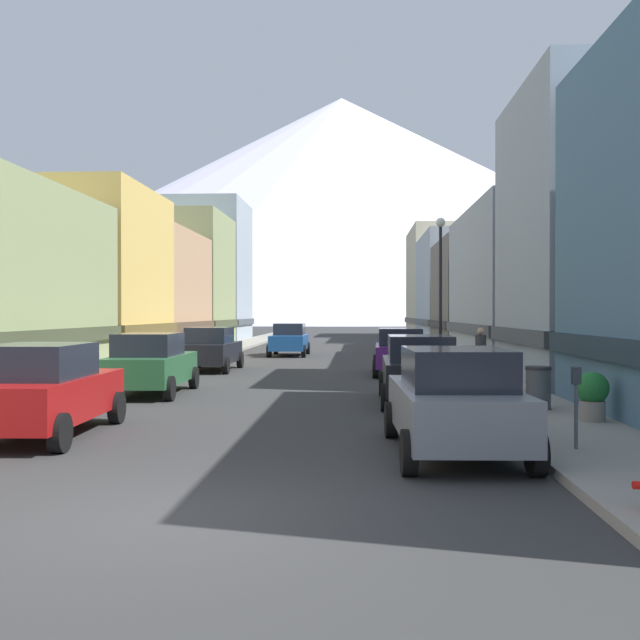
# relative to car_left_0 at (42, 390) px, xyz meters

# --- Properties ---
(ground_plane) EXTENTS (400.00, 400.00, 0.00)m
(ground_plane) POSITION_rel_car_left_0_xyz_m (3.80, -5.42, -0.90)
(ground_plane) COLOR #333333
(sidewalk_left) EXTENTS (2.50, 100.00, 0.15)m
(sidewalk_left) POSITION_rel_car_left_0_xyz_m (-2.45, 29.58, -0.82)
(sidewalk_left) COLOR gray
(sidewalk_left) RESTS_ON ground
(sidewalk_right) EXTENTS (2.50, 100.00, 0.15)m
(sidewalk_right) POSITION_rel_car_left_0_xyz_m (10.05, 29.58, -0.82)
(sidewalk_right) COLOR gray
(sidewalk_right) RESTS_ON ground
(storefront_left_2) EXTENTS (8.41, 8.68, 8.16)m
(storefront_left_2) POSITION_rel_car_left_0_xyz_m (-7.76, 20.38, 3.03)
(storefront_left_2) COLOR #D8B259
(storefront_left_2) RESTS_ON ground
(storefront_left_3) EXTENTS (8.05, 10.08, 7.17)m
(storefront_left_3) POSITION_rel_car_left_0_xyz_m (-7.58, 29.77, 2.55)
(storefront_left_3) COLOR tan
(storefront_left_3) RESTS_ON ground
(storefront_left_4) EXTENTS (9.71, 9.09, 9.55)m
(storefront_left_4) POSITION_rel_car_left_0_xyz_m (-8.41, 39.77, 3.71)
(storefront_left_4) COLOR #8C9966
(storefront_left_4) RESTS_ON ground
(storefront_left_5) EXTENTS (6.97, 8.80, 11.91)m
(storefront_left_5) POSITION_rel_car_left_0_xyz_m (-7.04, 49.15, 4.87)
(storefront_left_5) COLOR #99A5B2
(storefront_left_5) RESTS_ON ground
(storefront_right_2) EXTENTS (9.56, 13.95, 7.40)m
(storefront_right_2) POSITION_rel_car_left_0_xyz_m (15.93, 22.69, 2.66)
(storefront_right_2) COLOR #99A5B2
(storefront_right_2) RESTS_ON ground
(storefront_right_3) EXTENTS (8.61, 10.69, 7.13)m
(storefront_right_3) POSITION_rel_car_left_0_xyz_m (15.45, 35.40, 2.53)
(storefront_right_3) COLOR #66605B
(storefront_right_3) RESTS_ON ground
(storefront_right_4) EXTENTS (10.13, 13.46, 8.81)m
(storefront_right_4) POSITION_rel_car_left_0_xyz_m (16.21, 47.99, 3.35)
(storefront_right_4) COLOR #99A5B2
(storefront_right_4) RESTS_ON ground
(storefront_right_5) EXTENTS (7.88, 13.83, 10.85)m
(storefront_right_5) POSITION_rel_car_left_0_xyz_m (15.09, 61.63, 4.35)
(storefront_right_5) COLOR beige
(storefront_right_5) RESTS_ON ground
(car_left_0) EXTENTS (2.21, 4.47, 1.78)m
(car_left_0) POSITION_rel_car_left_0_xyz_m (0.00, 0.00, 0.00)
(car_left_0) COLOR #9E1111
(car_left_0) RESTS_ON ground
(car_left_1) EXTENTS (2.16, 4.44, 1.78)m
(car_left_1) POSITION_rel_car_left_0_xyz_m (-0.00, 7.30, 0.00)
(car_left_1) COLOR #265933
(car_left_1) RESTS_ON ground
(car_left_2) EXTENTS (2.09, 4.41, 1.78)m
(car_left_2) POSITION_rel_car_left_0_xyz_m (-0.00, 16.04, 0.00)
(car_left_2) COLOR black
(car_left_2) RESTS_ON ground
(car_right_0) EXTENTS (2.20, 4.46, 1.78)m
(car_right_0) POSITION_rel_car_left_0_xyz_m (7.60, -1.39, 0.00)
(car_right_0) COLOR slate
(car_right_0) RESTS_ON ground
(car_right_1) EXTENTS (2.12, 4.43, 1.78)m
(car_right_1) POSITION_rel_car_left_0_xyz_m (7.60, 5.59, 0.00)
(car_right_1) COLOR black
(car_right_1) RESTS_ON ground
(car_right_2) EXTENTS (2.18, 4.45, 1.78)m
(car_right_2) POSITION_rel_car_left_0_xyz_m (7.60, 14.50, 0.00)
(car_right_2) COLOR #591E72
(car_right_2) RESTS_ON ground
(car_driving_0) EXTENTS (2.06, 4.40, 1.78)m
(car_driving_0) POSITION_rel_car_left_0_xyz_m (2.20, 26.84, 0.00)
(car_driving_0) COLOR #19478C
(car_driving_0) RESTS_ON ground
(parking_meter_near) EXTENTS (0.14, 0.10, 1.33)m
(parking_meter_near) POSITION_rel_car_left_0_xyz_m (9.55, -1.53, 0.11)
(parking_meter_near) COLOR #595960
(parking_meter_near) RESTS_ON sidewalk_right
(trash_bin_right) EXTENTS (0.59, 0.59, 0.98)m
(trash_bin_right) POSITION_rel_car_left_0_xyz_m (10.15, 3.50, -0.26)
(trash_bin_right) COLOR #4C5156
(trash_bin_right) RESTS_ON sidewalk_right
(potted_plant_0) EXTENTS (0.67, 0.67, 1.01)m
(potted_plant_0) POSITION_rel_car_left_0_xyz_m (10.80, 1.65, -0.20)
(potted_plant_0) COLOR gray
(potted_plant_0) RESTS_ON sidewalk_right
(pedestrian_0) EXTENTS (0.36, 0.36, 1.73)m
(pedestrian_0) POSITION_rel_car_left_0_xyz_m (10.05, 10.90, 0.05)
(pedestrian_0) COLOR #333338
(pedestrian_0) RESTS_ON sidewalk_right
(streetlamp_right) EXTENTS (0.36, 0.36, 5.86)m
(streetlamp_right) POSITION_rel_car_left_0_xyz_m (9.15, 14.75, 3.09)
(streetlamp_right) COLOR black
(streetlamp_right) RESTS_ON sidewalk_right
(mountain_backdrop) EXTENTS (283.19, 283.19, 80.31)m
(mountain_backdrop) POSITION_rel_car_left_0_xyz_m (-0.15, 254.58, 39.25)
(mountain_backdrop) COLOR silver
(mountain_backdrop) RESTS_ON ground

